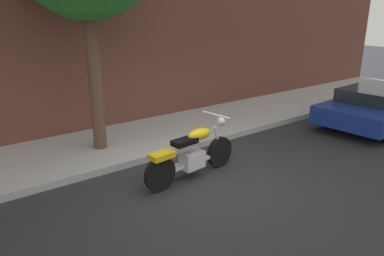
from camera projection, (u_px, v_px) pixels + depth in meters
The scene contains 4 objects.
ground_plane at pixel (207, 182), 6.53m from camera, with size 60.00×60.00×0.00m, color #28282D.
sidewalk at pixel (136, 140), 8.52m from camera, with size 24.54×2.44×0.14m, color #AEAEAE.
motorcycle at pixel (192, 154), 6.59m from camera, with size 2.12×0.70×1.12m.
parked_car_blue at pixel (382, 105), 9.79m from camera, with size 4.30×2.02×1.03m.
Camera 1 is at (-3.78, -4.56, 2.95)m, focal length 33.48 mm.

